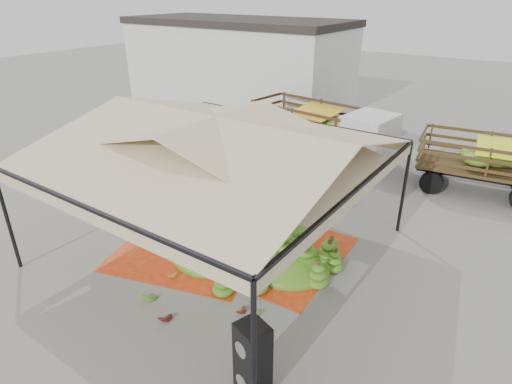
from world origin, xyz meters
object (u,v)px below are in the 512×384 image
Objects in this scene: speaker_stack at (253,360)px; vendor at (335,171)px; banana_heap at (247,225)px; truck_left at (326,126)px.

vendor is at bearing 124.87° from speaker_stack.
speaker_stack is at bearing 100.42° from vendor.
speaker_stack is 9.52m from vendor.
banana_heap is 0.89× the size of truck_left.
vendor is 0.24× the size of truck_left.
vendor reaches higher than banana_heap.
vendor reaches higher than speaker_stack.
banana_heap is 5.25m from speaker_stack.
banana_heap is 8.51m from truck_left.
speaker_stack reaches higher than banana_heap.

